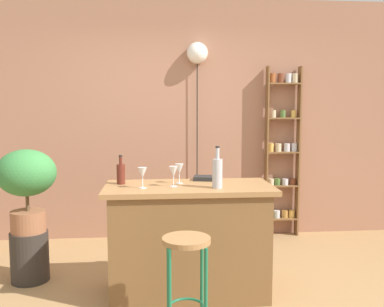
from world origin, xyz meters
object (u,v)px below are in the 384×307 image
object	(u,v)px
plant_stool	(30,256)
cookbook	(206,178)
bar_stool	(186,265)
wine_glass_left	(142,173)
bottle_sauce_amber	(121,173)
bottle_soda_blue	(217,172)
spice_shelf	(282,151)
wine_glass_center	(173,172)
pendant_globe_light	(197,55)
potted_plant	(26,180)
wine_glass_right	(179,169)

from	to	relation	value
plant_stool	cookbook	xyz separation A→B (m)	(1.56, -0.14, 0.71)
bar_stool	wine_glass_left	size ratio (longest dim) A/B	4.23
bottle_sauce_amber	wine_glass_left	bearing A→B (deg)	-47.34
bottle_sauce_amber	cookbook	bearing A→B (deg)	9.79
bar_stool	bottle_soda_blue	distance (m)	0.82
spice_shelf	plant_stool	world-z (taller)	spice_shelf
wine_glass_left	spice_shelf	bearing A→B (deg)	44.78
bottle_sauce_amber	wine_glass_center	size ratio (longest dim) A/B	1.46
wine_glass_left	wine_glass_center	size ratio (longest dim) A/B	1.00
plant_stool	wine_glass_center	bearing A→B (deg)	-18.40
bottle_sauce_amber	pendant_globe_light	size ratio (longest dim) A/B	0.10
wine_glass_left	wine_glass_center	distance (m)	0.25
bottle_sauce_amber	cookbook	xyz separation A→B (m)	(0.72, 0.12, -0.07)
bottle_soda_blue	wine_glass_center	distance (m)	0.35
potted_plant	bar_stool	bearing A→B (deg)	-39.19
bar_stool	pendant_globe_light	size ratio (longest dim) A/B	0.30
bottle_soda_blue	wine_glass_left	size ratio (longest dim) A/B	2.01
wine_glass_center	pendant_globe_light	distance (m)	1.97
spice_shelf	potted_plant	distance (m)	2.88
wine_glass_center	pendant_globe_light	world-z (taller)	pendant_globe_light
pendant_globe_light	wine_glass_right	bearing A→B (deg)	-101.62
potted_plant	bottle_soda_blue	world-z (taller)	bottle_soda_blue
spice_shelf	cookbook	bearing A→B (deg)	-130.03
cookbook	wine_glass_right	bearing A→B (deg)	-139.27
wine_glass_center	wine_glass_right	bearing A→B (deg)	68.90
plant_stool	pendant_globe_light	bearing A→B (deg)	35.70
pendant_globe_light	bottle_sauce_amber	bearing A→B (deg)	-118.59
potted_plant	wine_glass_right	distance (m)	1.35
plant_stool	bar_stool	bearing A→B (deg)	-39.19
bottle_soda_blue	pendant_globe_light	distance (m)	2.01
plant_stool	wine_glass_right	distance (m)	1.57
wine_glass_center	bottle_sauce_amber	bearing A→B (deg)	160.16
bottle_soda_blue	wine_glass_left	distance (m)	0.59
bar_stool	wine_glass_right	bearing A→B (deg)	89.88
wine_glass_right	pendant_globe_light	world-z (taller)	pendant_globe_light
cookbook	pendant_globe_light	xyz separation A→B (m)	(0.05, 1.30, 1.22)
wine_glass_center	bottle_soda_blue	bearing A→B (deg)	-15.02
bar_stool	wine_glass_left	distance (m)	0.85
potted_plant	wine_glass_center	xyz separation A→B (m)	(1.26, -0.42, 0.12)
spice_shelf	bottle_sauce_amber	world-z (taller)	spice_shelf
cookbook	potted_plant	bearing A→B (deg)	-173.92
bar_stool	plant_stool	distance (m)	1.72
bar_stool	wine_glass_center	size ratio (longest dim) A/B	4.23
spice_shelf	bottle_soda_blue	size ratio (longest dim) A/B	6.13
wine_glass_center	pendant_globe_light	size ratio (longest dim) A/B	0.07
spice_shelf	pendant_globe_light	distance (m)	1.51
spice_shelf	pendant_globe_light	world-z (taller)	pendant_globe_light
wine_glass_center	bar_stool	bearing A→B (deg)	-85.34
potted_plant	wine_glass_right	world-z (taller)	potted_plant
bottle_sauce_amber	cookbook	size ratio (longest dim) A/B	1.14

